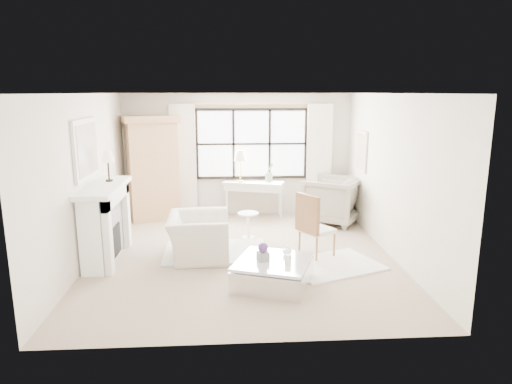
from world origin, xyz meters
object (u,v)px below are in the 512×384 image
(club_armchair, at_px, (199,236))
(coffee_table, at_px, (273,273))
(armoire, at_px, (153,167))
(console_table, at_px, (253,199))

(club_armchair, height_order, coffee_table, club_armchair)
(club_armchair, bearing_deg, armoire, 22.83)
(console_table, bearing_deg, club_armchair, -95.61)
(armoire, height_order, club_armchair, armoire)
(armoire, distance_m, coffee_table, 4.41)
(console_table, distance_m, coffee_table, 3.70)
(armoire, xyz_separation_m, coffee_table, (2.24, -3.68, -0.96))
(armoire, relative_size, club_armchair, 1.99)
(armoire, xyz_separation_m, club_armchair, (1.11, -2.47, -0.77))
(armoire, xyz_separation_m, console_table, (2.17, 0.01, -0.74))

